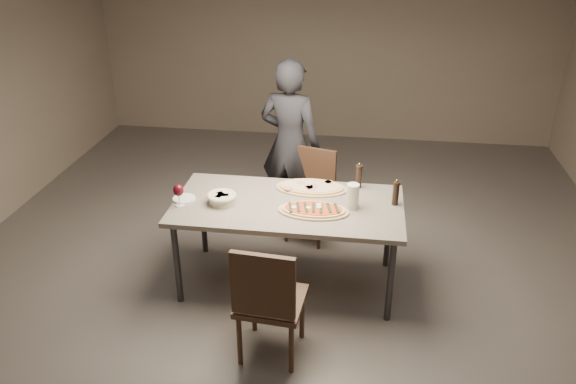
# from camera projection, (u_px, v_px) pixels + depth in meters

# --- Properties ---
(room) EXTENTS (7.00, 7.00, 7.00)m
(room) POSITION_uv_depth(u_px,v_px,m) (288.00, 125.00, 4.11)
(room) COLOR #58514C
(room) RESTS_ON ground
(dining_table) EXTENTS (1.80, 0.90, 0.75)m
(dining_table) POSITION_uv_depth(u_px,v_px,m) (288.00, 210.00, 4.43)
(dining_table) COLOR slate
(dining_table) RESTS_ON ground
(zucchini_pizza) EXTENTS (0.54, 0.30, 0.05)m
(zucchini_pizza) POSITION_uv_depth(u_px,v_px,m) (313.00, 210.00, 4.27)
(zucchini_pizza) COLOR tan
(zucchini_pizza) RESTS_ON dining_table
(ham_pizza) EXTENTS (0.59, 0.33, 0.04)m
(ham_pizza) POSITION_uv_depth(u_px,v_px,m) (311.00, 187.00, 4.63)
(ham_pizza) COLOR tan
(ham_pizza) RESTS_ON dining_table
(bread_basket) EXTENTS (0.23, 0.23, 0.08)m
(bread_basket) POSITION_uv_depth(u_px,v_px,m) (221.00, 198.00, 4.38)
(bread_basket) COLOR beige
(bread_basket) RESTS_ON dining_table
(oil_dish) EXTENTS (0.14, 0.14, 0.02)m
(oil_dish) POSITION_uv_depth(u_px,v_px,m) (310.00, 206.00, 4.34)
(oil_dish) COLOR white
(oil_dish) RESTS_ON dining_table
(pepper_mill_left) EXTENTS (0.06, 0.06, 0.22)m
(pepper_mill_left) POSITION_uv_depth(u_px,v_px,m) (359.00, 176.00, 4.61)
(pepper_mill_left) COLOR black
(pepper_mill_left) RESTS_ON dining_table
(pepper_mill_right) EXTENTS (0.06, 0.06, 0.22)m
(pepper_mill_right) POSITION_uv_depth(u_px,v_px,m) (396.00, 193.00, 4.34)
(pepper_mill_right) COLOR black
(pepper_mill_right) RESTS_ON dining_table
(carafe) EXTENTS (0.10, 0.10, 0.20)m
(carafe) POSITION_uv_depth(u_px,v_px,m) (353.00, 196.00, 4.29)
(carafe) COLOR silver
(carafe) RESTS_ON dining_table
(wine_glass) EXTENTS (0.08, 0.08, 0.18)m
(wine_glass) POSITION_uv_depth(u_px,v_px,m) (178.00, 191.00, 4.31)
(wine_glass) COLOR silver
(wine_glass) RESTS_ON dining_table
(side_plate) EXTENTS (0.18, 0.18, 0.01)m
(side_plate) POSITION_uv_depth(u_px,v_px,m) (184.00, 199.00, 4.46)
(side_plate) COLOR white
(side_plate) RESTS_ON dining_table
(chair_near) EXTENTS (0.47, 0.47, 0.93)m
(chair_near) POSITION_uv_depth(u_px,v_px,m) (268.00, 298.00, 3.70)
(chair_near) COLOR #40291A
(chair_near) RESTS_ON ground
(chair_far) EXTENTS (0.49, 0.49, 0.84)m
(chair_far) POSITION_uv_depth(u_px,v_px,m) (312.00, 189.00, 5.26)
(chair_far) COLOR #40291A
(chair_far) RESTS_ON ground
(diner) EXTENTS (0.68, 0.53, 1.64)m
(diner) POSITION_uv_depth(u_px,v_px,m) (290.00, 144.00, 5.35)
(diner) COLOR black
(diner) RESTS_ON ground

